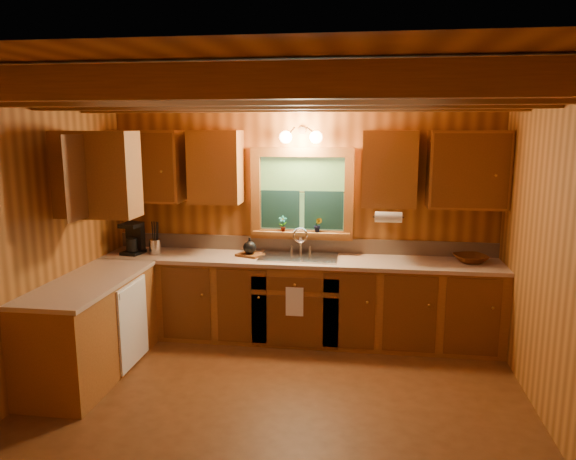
% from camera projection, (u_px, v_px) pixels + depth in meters
% --- Properties ---
extents(room, '(4.20, 4.20, 4.20)m').
position_uv_depth(room, '(273.00, 256.00, 4.12)').
color(room, '#5A3215').
rests_on(room, ground).
extents(ceiling_beams, '(4.20, 2.54, 0.18)m').
position_uv_depth(ceiling_beams, '(272.00, 95.00, 3.90)').
color(ceiling_beams, brown).
rests_on(ceiling_beams, room).
extents(base_cabinets, '(4.20, 2.22, 0.86)m').
position_uv_depth(base_cabinets, '(247.00, 307.00, 5.60)').
color(base_cabinets, brown).
rests_on(base_cabinets, ground).
extents(countertop, '(4.20, 2.24, 0.04)m').
position_uv_depth(countertop, '(248.00, 265.00, 5.52)').
color(countertop, tan).
rests_on(countertop, base_cabinets).
extents(backsplash, '(4.20, 0.02, 0.16)m').
position_uv_depth(backsplash, '(302.00, 245.00, 6.01)').
color(backsplash, tan).
rests_on(backsplash, room).
extents(dishwasher_panel, '(0.02, 0.60, 0.80)m').
position_uv_depth(dishwasher_panel, '(133.00, 323.00, 5.15)').
color(dishwasher_panel, white).
rests_on(dishwasher_panel, base_cabinets).
extents(upper_cabinets, '(4.19, 1.77, 0.78)m').
position_uv_depth(upper_cabinets, '(242.00, 170.00, 5.48)').
color(upper_cabinets, brown).
rests_on(upper_cabinets, room).
extents(window, '(1.12, 0.08, 1.00)m').
position_uv_depth(window, '(302.00, 196.00, 5.89)').
color(window, brown).
rests_on(window, room).
extents(window_sill, '(1.06, 0.14, 0.04)m').
position_uv_depth(window_sill, '(301.00, 233.00, 5.92)').
color(window_sill, brown).
rests_on(window_sill, room).
extents(wall_sconce, '(0.45, 0.21, 0.17)m').
position_uv_depth(wall_sconce, '(301.00, 137.00, 5.65)').
color(wall_sconce, black).
rests_on(wall_sconce, room).
extents(paper_towel_roll, '(0.27, 0.11, 0.11)m').
position_uv_depth(paper_towel_roll, '(388.00, 217.00, 5.46)').
color(paper_towel_roll, white).
rests_on(paper_towel_roll, upper_cabinets).
extents(dish_towel, '(0.18, 0.01, 0.30)m').
position_uv_depth(dish_towel, '(295.00, 302.00, 5.49)').
color(dish_towel, white).
rests_on(dish_towel, base_cabinets).
extents(sink, '(0.82, 0.48, 0.43)m').
position_uv_depth(sink, '(299.00, 262.00, 5.76)').
color(sink, silver).
rests_on(sink, countertop).
extents(coffee_maker, '(0.19, 0.25, 0.34)m').
position_uv_depth(coffee_maker, '(134.00, 238.00, 5.92)').
color(coffee_maker, black).
rests_on(coffee_maker, countertop).
extents(utensil_crock, '(0.13, 0.13, 0.36)m').
position_uv_depth(utensil_crock, '(155.00, 246.00, 5.92)').
color(utensil_crock, silver).
rests_on(utensil_crock, countertop).
extents(cutting_board, '(0.32, 0.27, 0.02)m').
position_uv_depth(cutting_board, '(250.00, 255.00, 5.82)').
color(cutting_board, '#603314').
rests_on(cutting_board, countertop).
extents(teakettle, '(0.14, 0.14, 0.18)m').
position_uv_depth(teakettle, '(250.00, 247.00, 5.81)').
color(teakettle, black).
rests_on(teakettle, cutting_board).
extents(wicker_basket, '(0.41, 0.41, 0.08)m').
position_uv_depth(wicker_basket, '(470.00, 259.00, 5.54)').
color(wicker_basket, '#48230C').
rests_on(wicker_basket, countertop).
extents(potted_plant_left, '(0.10, 0.08, 0.17)m').
position_uv_depth(potted_plant_left, '(283.00, 224.00, 5.91)').
color(potted_plant_left, '#603314').
rests_on(potted_plant_left, window_sill).
extents(potted_plant_right, '(0.10, 0.08, 0.16)m').
position_uv_depth(potted_plant_right, '(318.00, 225.00, 5.87)').
color(potted_plant_right, '#603314').
rests_on(potted_plant_right, window_sill).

